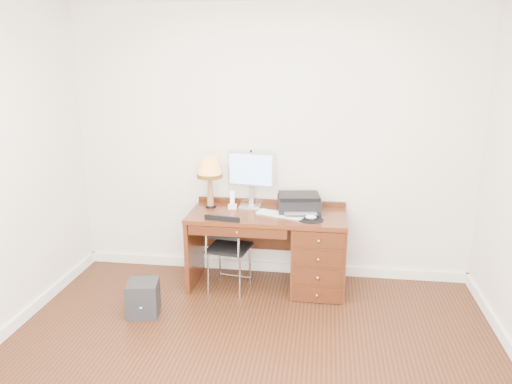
# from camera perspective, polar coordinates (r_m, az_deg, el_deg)

# --- Properties ---
(ground) EXTENTS (4.00, 4.00, 0.00)m
(ground) POSITION_cam_1_polar(r_m,az_deg,el_deg) (3.86, -1.35, -19.62)
(ground) COLOR black
(ground) RESTS_ON ground
(room_shell) EXTENTS (4.00, 4.00, 4.00)m
(room_shell) POSITION_cam_1_polar(r_m,az_deg,el_deg) (4.36, 0.03, -14.36)
(room_shell) COLOR silver
(room_shell) RESTS_ON ground
(desk) EXTENTS (1.50, 0.67, 0.75)m
(desk) POSITION_cam_1_polar(r_m,az_deg,el_deg) (4.87, 5.09, -6.37)
(desk) COLOR #562512
(desk) RESTS_ON ground
(monitor) EXTENTS (0.47, 0.18, 0.55)m
(monitor) POSITION_cam_1_polar(r_m,az_deg,el_deg) (4.93, -0.62, 2.26)
(monitor) COLOR silver
(monitor) RESTS_ON desk
(keyboard) EXTENTS (0.48, 0.28, 0.02)m
(keyboard) POSITION_cam_1_polar(r_m,az_deg,el_deg) (4.72, 2.84, -2.58)
(keyboard) COLOR white
(keyboard) RESTS_ON desk
(mouse_pad) EXTENTS (0.23, 0.23, 0.05)m
(mouse_pad) POSITION_cam_1_polar(r_m,az_deg,el_deg) (4.62, 6.28, -3.02)
(mouse_pad) COLOR black
(mouse_pad) RESTS_ON desk
(printer) EXTENTS (0.44, 0.37, 0.18)m
(printer) POSITION_cam_1_polar(r_m,az_deg,el_deg) (4.81, 4.92, -1.30)
(printer) COLOR black
(printer) RESTS_ON desk
(leg_lamp) EXTENTS (0.25, 0.25, 0.52)m
(leg_lamp) POSITION_cam_1_polar(r_m,az_deg,el_deg) (4.89, -5.32, 2.50)
(leg_lamp) COLOR black
(leg_lamp) RESTS_ON desk
(phone) EXTENTS (0.09, 0.09, 0.18)m
(phone) POSITION_cam_1_polar(r_m,az_deg,el_deg) (4.92, -2.71, -1.30)
(phone) COLOR white
(phone) RESTS_ON desk
(pen_cup) EXTENTS (0.09, 0.09, 0.11)m
(pen_cup) POSITION_cam_1_polar(r_m,az_deg,el_deg) (4.86, 3.84, -1.51)
(pen_cup) COLOR black
(pen_cup) RESTS_ON desk
(chair) EXTENTS (0.43, 0.43, 0.80)m
(chair) POSITION_cam_1_polar(r_m,az_deg,el_deg) (4.76, -3.24, -5.94)
(chair) COLOR black
(chair) RESTS_ON ground
(equipment_box) EXTENTS (0.31, 0.31, 0.31)m
(equipment_box) POSITION_cam_1_polar(r_m,az_deg,el_deg) (4.58, -12.77, -11.74)
(equipment_box) COLOR black
(equipment_box) RESTS_ON ground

